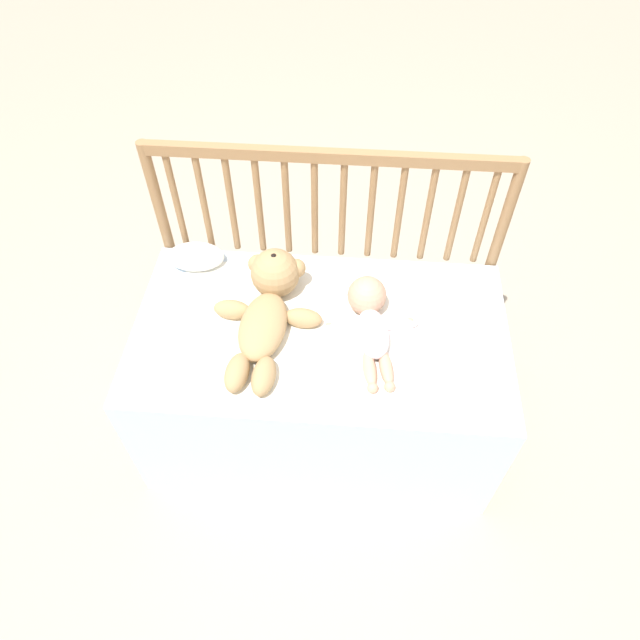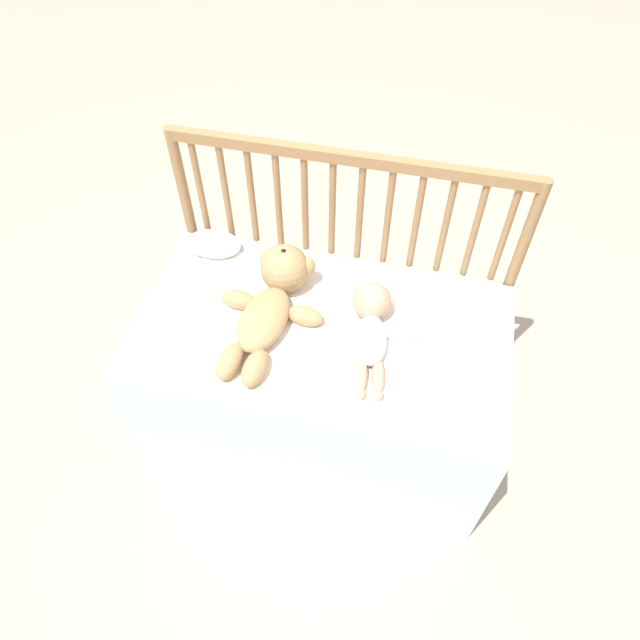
{
  "view_description": "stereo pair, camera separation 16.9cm",
  "coord_description": "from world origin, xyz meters",
  "views": [
    {
      "loc": [
        0.08,
        -1.08,
        1.9
      ],
      "look_at": [
        0.0,
        -0.01,
        0.6
      ],
      "focal_mm": 32.0,
      "sensor_mm": 36.0,
      "label": 1
    },
    {
      "loc": [
        0.25,
        -1.06,
        1.9
      ],
      "look_at": [
        0.0,
        -0.01,
        0.6
      ],
      "focal_mm": 32.0,
      "sensor_mm": 36.0,
      "label": 2
    }
  ],
  "objects": [
    {
      "name": "baby",
      "position": [
        0.15,
        0.02,
        0.58
      ],
      "size": [
        0.3,
        0.38,
        0.12
      ],
      "color": "white",
      "rests_on": "crib_mattress"
    },
    {
      "name": "ground_plane",
      "position": [
        0.0,
        0.0,
        0.0
      ],
      "size": [
        12.0,
        12.0,
        0.0
      ],
      "primitive_type": "plane",
      "color": "tan"
    },
    {
      "name": "crib_rail",
      "position": [
        -0.0,
        0.35,
        0.66
      ],
      "size": [
        1.15,
        0.04,
        0.94
      ],
      "color": "#997047",
      "rests_on": "ground_plane"
    },
    {
      "name": "teddy_bear",
      "position": [
        -0.16,
        0.04,
        0.6
      ],
      "size": [
        0.34,
        0.5,
        0.16
      ],
      "color": "tan",
      "rests_on": "crib_mattress"
    },
    {
      "name": "crib_mattress",
      "position": [
        0.0,
        0.0,
        0.27
      ],
      "size": [
        1.15,
        0.64,
        0.54
      ],
      "color": "silver",
      "rests_on": "ground_plane"
    },
    {
      "name": "blanket",
      "position": [
        -0.03,
        -0.02,
        0.54
      ],
      "size": [
        0.87,
        0.57,
        0.01
      ],
      "color": "white",
      "rests_on": "crib_mattress"
    },
    {
      "name": "small_pillow",
      "position": [
        -0.44,
        0.26,
        0.57
      ],
      "size": [
        0.19,
        0.13,
        0.06
      ],
      "color": "white",
      "rests_on": "crib_mattress"
    }
  ]
}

